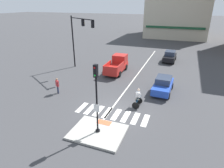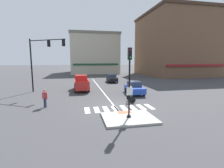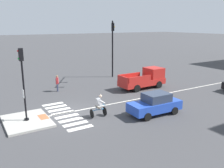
% 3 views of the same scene
% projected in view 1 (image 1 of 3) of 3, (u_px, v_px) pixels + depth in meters
% --- Properties ---
extents(ground_plane, '(300.00, 300.00, 0.00)m').
position_uv_depth(ground_plane, '(113.00, 112.00, 16.49)').
color(ground_plane, '#3D3D3F').
extents(traffic_island, '(3.80, 3.02, 0.15)m').
position_uv_depth(traffic_island, '(98.00, 132.00, 13.77)').
color(traffic_island, '#A3A099').
rests_on(traffic_island, ground).
extents(tactile_pad_front, '(1.10, 0.60, 0.01)m').
position_uv_depth(tactile_pad_front, '(104.00, 122.00, 14.73)').
color(tactile_pad_front, '#DB5B38').
rests_on(tactile_pad_front, traffic_island).
extents(signal_pole, '(0.44, 0.38, 5.01)m').
position_uv_depth(signal_pole, '(96.00, 94.00, 12.55)').
color(signal_pole, black).
rests_on(signal_pole, traffic_island).
extents(crosswalk_stripe_a, '(0.44, 1.80, 0.01)m').
position_uv_depth(crosswalk_stripe_a, '(82.00, 107.00, 17.14)').
color(crosswalk_stripe_a, silver).
rests_on(crosswalk_stripe_a, ground).
extents(crosswalk_stripe_b, '(0.44, 1.80, 0.01)m').
position_uv_depth(crosswalk_stripe_b, '(90.00, 109.00, 16.87)').
color(crosswalk_stripe_b, silver).
rests_on(crosswalk_stripe_b, ground).
extents(crosswalk_stripe_c, '(0.44, 1.80, 0.01)m').
position_uv_depth(crosswalk_stripe_c, '(99.00, 111.00, 16.60)').
color(crosswalk_stripe_c, silver).
rests_on(crosswalk_stripe_c, ground).
extents(crosswalk_stripe_d, '(0.44, 1.80, 0.01)m').
position_uv_depth(crosswalk_stripe_d, '(107.00, 113.00, 16.33)').
color(crosswalk_stripe_d, silver).
rests_on(crosswalk_stripe_d, ground).
extents(crosswalk_stripe_e, '(0.44, 1.80, 0.01)m').
position_uv_depth(crosswalk_stripe_e, '(116.00, 114.00, 16.06)').
color(crosswalk_stripe_e, silver).
rests_on(crosswalk_stripe_e, ground).
extents(crosswalk_stripe_f, '(0.44, 1.80, 0.01)m').
position_uv_depth(crosswalk_stripe_f, '(126.00, 116.00, 15.78)').
color(crosswalk_stripe_f, silver).
rests_on(crosswalk_stripe_f, ground).
extents(crosswalk_stripe_g, '(0.44, 1.80, 0.01)m').
position_uv_depth(crosswalk_stripe_g, '(135.00, 118.00, 15.51)').
color(crosswalk_stripe_g, silver).
rests_on(crosswalk_stripe_g, ground).
extents(crosswalk_stripe_h, '(0.44, 1.80, 0.01)m').
position_uv_depth(crosswalk_stripe_h, '(145.00, 120.00, 15.24)').
color(crosswalk_stripe_h, silver).
rests_on(crosswalk_stripe_h, ground).
extents(lane_centre_line, '(0.14, 28.00, 0.01)m').
position_uv_depth(lane_centre_line, '(138.00, 74.00, 25.17)').
color(lane_centre_line, silver).
rests_on(lane_centre_line, ground).
extents(traffic_light_mast, '(4.85, 2.98, 7.10)m').
position_uv_depth(traffic_light_mast, '(78.00, 34.00, 24.96)').
color(traffic_light_mast, black).
rests_on(traffic_light_mast, ground).
extents(building_corner_right, '(15.89, 17.37, 13.13)m').
position_uv_depth(building_corner_right, '(178.00, 11.00, 52.24)').
color(building_corner_right, beige).
rests_on(building_corner_right, ground).
extents(car_black_eastbound_distant, '(1.95, 4.15, 1.64)m').
position_uv_depth(car_black_eastbound_distant, '(170.00, 56.00, 30.35)').
color(car_black_eastbound_distant, black).
rests_on(car_black_eastbound_distant, ground).
extents(car_blue_eastbound_mid, '(1.96, 4.16, 1.64)m').
position_uv_depth(car_blue_eastbound_mid, '(163.00, 85.00, 19.83)').
color(car_blue_eastbound_mid, '#2347B7').
rests_on(car_blue_eastbound_mid, ground).
extents(pickup_truck_red_westbound_far, '(2.14, 5.14, 2.08)m').
position_uv_depth(pickup_truck_red_westbound_far, '(117.00, 65.00, 25.72)').
color(pickup_truck_red_westbound_far, red).
rests_on(pickup_truck_red_westbound_far, ground).
extents(cyclist, '(0.71, 1.12, 1.68)m').
position_uv_depth(cyclist, '(138.00, 97.00, 17.04)').
color(cyclist, black).
rests_on(cyclist, ground).
extents(pedestrian_at_curb_left, '(0.49, 0.37, 1.67)m').
position_uv_depth(pedestrian_at_curb_left, '(57.00, 85.00, 19.46)').
color(pedestrian_at_curb_left, '#2D334C').
rests_on(pedestrian_at_curb_left, ground).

